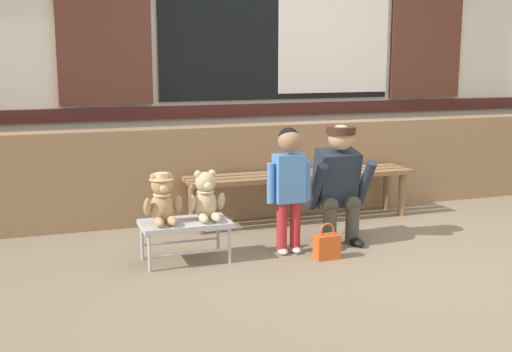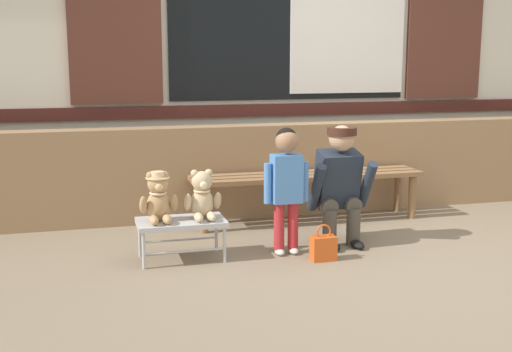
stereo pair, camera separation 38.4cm
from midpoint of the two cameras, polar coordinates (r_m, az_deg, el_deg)
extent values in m
plane|color=#84725B|center=(5.04, 7.34, -6.64)|extent=(60.00, 60.00, 0.00)
cube|color=#997551|center=(6.22, 1.54, 0.74)|extent=(7.77, 0.25, 0.85)
cube|color=silver|center=(6.63, -0.06, 13.14)|extent=(7.93, 0.20, 3.57)
cube|color=#471E19|center=(6.53, 0.29, 5.85)|extent=(7.30, 0.04, 0.12)
cube|color=black|center=(6.52, 0.28, 12.89)|extent=(2.40, 0.03, 1.40)
cube|color=white|center=(6.73, 5.24, 12.77)|extent=(1.21, 0.02, 1.29)
cube|color=#562D23|center=(6.15, -14.98, 12.68)|extent=(0.84, 0.05, 1.43)
cube|color=#562D23|center=(7.25, 13.23, 12.37)|extent=(0.84, 0.05, 1.43)
cube|color=#8E6642|center=(5.72, 2.61, -0.17)|extent=(2.10, 0.11, 0.04)
cube|color=#8E6642|center=(5.85, 2.08, 0.07)|extent=(2.10, 0.11, 0.04)
cube|color=#8E6642|center=(5.98, 1.58, 0.31)|extent=(2.10, 0.11, 0.04)
cylinder|color=#8E6642|center=(5.49, -6.87, -3.04)|extent=(0.07, 0.07, 0.40)
cylinder|color=#8E6642|center=(5.76, -7.48, -2.42)|extent=(0.07, 0.07, 0.40)
cylinder|color=#8E6642|center=(6.19, 10.94, -1.61)|extent=(0.07, 0.07, 0.40)
cylinder|color=#8E6642|center=(6.43, 9.69, -1.13)|extent=(0.07, 0.07, 0.40)
cube|color=#BCBCC1|center=(4.76, -8.54, -4.17)|extent=(0.64, 0.36, 0.04)
cylinder|color=#BCBCC1|center=(4.62, -11.69, -6.67)|extent=(0.02, 0.02, 0.26)
cylinder|color=#BCBCC1|center=(4.90, -12.17, -5.68)|extent=(0.02, 0.02, 0.26)
cylinder|color=#BCBCC1|center=(4.72, -4.67, -6.10)|extent=(0.02, 0.02, 0.26)
cylinder|color=#BCBCC1|center=(5.00, -5.55, -5.16)|extent=(0.02, 0.02, 0.26)
cylinder|color=#BCBCC1|center=(4.67, -8.13, -6.71)|extent=(0.58, 0.02, 0.02)
cylinder|color=#BCBCC1|center=(4.95, -8.82, -5.73)|extent=(0.58, 0.02, 0.02)
ellipsoid|color=tan|center=(4.73, -10.53, -2.75)|extent=(0.17, 0.14, 0.22)
sphere|color=tan|center=(4.68, -10.58, -0.79)|extent=(0.15, 0.15, 0.15)
sphere|color=#F4C188|center=(4.63, -10.47, -1.06)|extent=(0.06, 0.06, 0.06)
sphere|color=tan|center=(4.67, -11.26, -0.10)|extent=(0.06, 0.06, 0.06)
ellipsoid|color=tan|center=(4.68, -11.82, -2.68)|extent=(0.06, 0.11, 0.16)
ellipsoid|color=tan|center=(4.63, -10.85, -4.00)|extent=(0.06, 0.15, 0.06)
sphere|color=tan|center=(4.69, -9.99, -0.03)|extent=(0.06, 0.06, 0.06)
ellipsoid|color=tan|center=(4.71, -9.16, -2.50)|extent=(0.06, 0.11, 0.16)
ellipsoid|color=tan|center=(4.64, -9.71, -3.92)|extent=(0.06, 0.15, 0.06)
torus|color=beige|center=(4.70, -10.56, -1.63)|extent=(0.13, 0.13, 0.02)
cylinder|color=beige|center=(4.68, -10.61, -0.28)|extent=(0.17, 0.17, 0.01)
cylinder|color=beige|center=(4.67, -10.62, -0.01)|extent=(0.10, 0.10, 0.04)
ellipsoid|color=#CCB289|center=(4.78, -6.74, -2.48)|extent=(0.17, 0.14, 0.22)
sphere|color=#CCB289|center=(4.74, -6.76, -0.55)|extent=(0.15, 0.15, 0.15)
sphere|color=#FFEEBB|center=(4.69, -6.61, -0.81)|extent=(0.06, 0.06, 0.06)
sphere|color=#CCB289|center=(4.73, -7.42, 0.13)|extent=(0.06, 0.06, 0.06)
ellipsoid|color=#CCB289|center=(4.73, -7.97, -2.41)|extent=(0.06, 0.11, 0.16)
ellipsoid|color=#CCB289|center=(4.68, -6.97, -3.72)|extent=(0.06, 0.15, 0.06)
sphere|color=#CCB289|center=(4.75, -6.18, 0.21)|extent=(0.06, 0.06, 0.06)
ellipsoid|color=#CCB289|center=(4.77, -5.38, -2.23)|extent=(0.06, 0.11, 0.16)
ellipsoid|color=#CCB289|center=(4.70, -5.86, -3.63)|extent=(0.06, 0.15, 0.06)
torus|color=beige|center=(4.76, -6.75, -1.38)|extent=(0.13, 0.13, 0.02)
cylinder|color=#B7282D|center=(4.90, 0.02, -4.37)|extent=(0.08, 0.08, 0.36)
ellipsoid|color=silver|center=(4.94, 0.10, -6.62)|extent=(0.07, 0.12, 0.05)
cylinder|color=#B7282D|center=(4.94, 1.23, -4.27)|extent=(0.08, 0.08, 0.36)
ellipsoid|color=silver|center=(4.97, 1.30, -6.49)|extent=(0.07, 0.12, 0.05)
cube|color=#4C84CC|center=(4.84, 0.64, -0.20)|extent=(0.22, 0.15, 0.36)
cylinder|color=#4C84CC|center=(4.80, -0.99, -0.65)|extent=(0.06, 0.06, 0.30)
cylinder|color=#4C84CC|center=(4.90, 2.23, -0.44)|extent=(0.06, 0.06, 0.30)
sphere|color=#9E7051|center=(4.80, 0.64, 3.09)|extent=(0.17, 0.17, 0.17)
sphere|color=black|center=(4.80, 0.60, 3.35)|extent=(0.16, 0.16, 0.16)
cylinder|color=#4C473D|center=(5.15, 4.34, -4.49)|extent=(0.11, 0.11, 0.30)
cylinder|color=#4C473D|center=(5.23, 3.75, -2.32)|extent=(0.13, 0.32, 0.13)
ellipsoid|color=black|center=(5.11, 4.68, -6.00)|extent=(0.09, 0.20, 0.06)
cylinder|color=#4C473D|center=(5.23, 6.35, -4.28)|extent=(0.11, 0.11, 0.30)
cylinder|color=#4C473D|center=(5.31, 5.73, -2.15)|extent=(0.13, 0.32, 0.13)
ellipsoid|color=black|center=(5.19, 6.71, -5.77)|extent=(0.09, 0.20, 0.06)
cube|color=#232D3D|center=(5.20, 4.92, -0.15)|extent=(0.32, 0.30, 0.47)
cylinder|color=#232D3D|center=(5.04, 3.20, -0.94)|extent=(0.08, 0.28, 0.40)
cylinder|color=#232D3D|center=(5.21, 7.47, -0.63)|extent=(0.08, 0.28, 0.40)
sphere|color=tan|center=(5.09, 5.30, 3.36)|extent=(0.20, 0.20, 0.20)
cylinder|color=#422319|center=(5.08, 5.31, 3.98)|extent=(0.23, 0.23, 0.06)
cube|color=brown|center=(5.39, 6.34, -1.32)|extent=(0.10, 0.22, 0.16)
cube|color=#DB561E|center=(4.83, 3.96, -6.22)|extent=(0.18, 0.11, 0.18)
torus|color=#DB561E|center=(4.80, 3.98, -4.79)|extent=(0.11, 0.01, 0.11)
camera|label=1|loc=(0.19, -92.16, -0.40)|focal=45.72mm
camera|label=2|loc=(0.19, 87.84, 0.40)|focal=45.72mm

